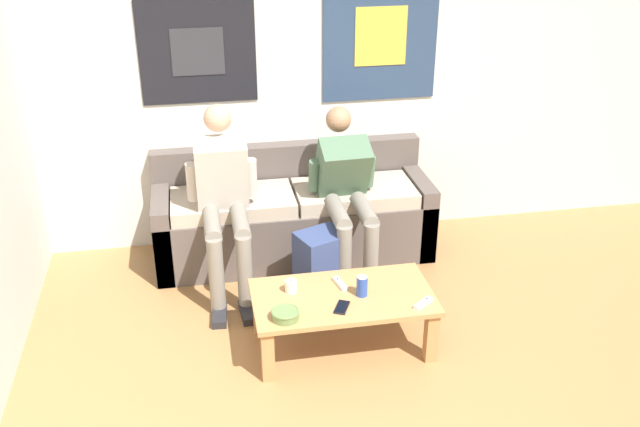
# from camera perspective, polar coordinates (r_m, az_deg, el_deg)

# --- Properties ---
(wall_back) EXTENTS (10.00, 0.07, 2.55)m
(wall_back) POSITION_cam_1_polar(r_m,az_deg,el_deg) (5.20, -2.23, 11.18)
(wall_back) COLOR silver
(wall_back) RESTS_ON ground_plane
(couch) EXTENTS (1.99, 0.66, 0.77)m
(couch) POSITION_cam_1_polar(r_m,az_deg,el_deg) (5.22, -2.16, -0.30)
(couch) COLOR #564C47
(couch) RESTS_ON ground_plane
(coffee_table) EXTENTS (1.06, 0.57, 0.35)m
(coffee_table) POSITION_cam_1_polar(r_m,az_deg,el_deg) (4.22, 1.83, -7.24)
(coffee_table) COLOR #B27F4C
(coffee_table) RESTS_ON ground_plane
(person_seated_adult) EXTENTS (0.47, 0.82, 1.23)m
(person_seated_adult) POSITION_cam_1_polar(r_m,az_deg,el_deg) (4.70, -7.72, 1.44)
(person_seated_adult) COLOR gray
(person_seated_adult) RESTS_ON ground_plane
(person_seated_teen) EXTENTS (0.47, 0.93, 1.13)m
(person_seated_teen) POSITION_cam_1_polar(r_m,az_deg,el_deg) (4.85, 2.12, 1.91)
(person_seated_teen) COLOR gray
(person_seated_teen) RESTS_ON ground_plane
(backpack) EXTENTS (0.37, 0.35, 0.47)m
(backpack) POSITION_cam_1_polar(r_m,az_deg,el_deg) (4.72, 0.16, -4.34)
(backpack) COLOR navy
(backpack) RESTS_ON ground_plane
(ceramic_bowl) EXTENTS (0.16, 0.16, 0.06)m
(ceramic_bowl) POSITION_cam_1_polar(r_m,az_deg,el_deg) (3.97, -2.79, -8.03)
(ceramic_bowl) COLOR #607F47
(ceramic_bowl) RESTS_ON coffee_table
(pillar_candle) EXTENTS (0.07, 0.07, 0.09)m
(pillar_candle) POSITION_cam_1_polar(r_m,az_deg,el_deg) (4.20, -2.34, -5.84)
(pillar_candle) COLOR silver
(pillar_candle) RESTS_ON coffee_table
(drink_can_blue) EXTENTS (0.07, 0.07, 0.12)m
(drink_can_blue) POSITION_cam_1_polar(r_m,az_deg,el_deg) (4.16, 3.38, -5.82)
(drink_can_blue) COLOR #28479E
(drink_can_blue) RESTS_ON coffee_table
(game_controller_near_left) EXTENTS (0.14, 0.11, 0.03)m
(game_controller_near_left) POSITION_cam_1_polar(r_m,az_deg,el_deg) (4.14, 8.27, -7.10)
(game_controller_near_left) COLOR white
(game_controller_near_left) RESTS_ON coffee_table
(game_controller_near_right) EXTENTS (0.06, 0.15, 0.03)m
(game_controller_near_right) POSITION_cam_1_polar(r_m,az_deg,el_deg) (4.27, 1.60, -5.61)
(game_controller_near_right) COLOR white
(game_controller_near_right) RESTS_ON coffee_table
(cell_phone) EXTENTS (0.12, 0.15, 0.01)m
(cell_phone) POSITION_cam_1_polar(r_m,az_deg,el_deg) (4.07, 1.76, -7.51)
(cell_phone) COLOR black
(cell_phone) RESTS_ON coffee_table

